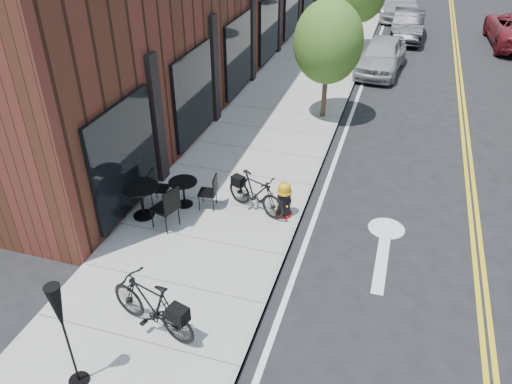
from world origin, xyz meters
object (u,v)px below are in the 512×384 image
(fire_hydrant, at_px, (284,199))
(bistro_set_c, at_px, (141,197))
(patio_umbrella, at_px, (60,316))
(bicycle_right, at_px, (256,193))
(parked_car_a, at_px, (382,55))
(parked_car_c, at_px, (400,3))
(bicycle_left, at_px, (151,305))
(bistro_set_b, at_px, (183,190))
(parked_car_b, at_px, (408,25))

(fire_hydrant, xyz_separation_m, bistro_set_c, (-3.18, -1.04, 0.10))
(bistro_set_c, height_order, patio_umbrella, patio_umbrella)
(bicycle_right, distance_m, parked_car_a, 11.68)
(bicycle_right, bearing_deg, parked_car_c, 17.15)
(fire_hydrant, bearing_deg, bicycle_right, -173.39)
(bicycle_left, relative_size, bistro_set_b, 1.15)
(parked_car_a, bearing_deg, patio_umbrella, -95.45)
(bistro_set_c, xyz_separation_m, patio_umbrella, (1.19, -4.46, 0.93))
(bicycle_right, distance_m, bistro_set_b, 1.78)
(bistro_set_b, bearing_deg, parked_car_b, 67.15)
(bistro_set_c, relative_size, patio_umbrella, 0.99)
(parked_car_a, bearing_deg, fire_hydrant, -90.80)
(bistro_set_b, xyz_separation_m, parked_car_b, (4.46, 17.25, 0.14))
(parked_car_c, bearing_deg, parked_car_a, -95.39)
(patio_umbrella, xyz_separation_m, parked_car_a, (3.21, 16.99, -0.89))
(bicycle_right, xyz_separation_m, parked_car_b, (2.70, 16.98, 0.07))
(parked_car_c, bearing_deg, patio_umbrella, -101.72)
(bistro_set_c, height_order, parked_car_c, parked_car_c)
(patio_umbrella, bearing_deg, parked_car_b, 79.88)
(bicycle_right, relative_size, patio_umbrella, 0.82)
(fire_hydrant, bearing_deg, bicycle_left, -104.22)
(bicycle_right, distance_m, parked_car_b, 17.19)
(parked_car_b, height_order, parked_car_c, parked_car_c)
(fire_hydrant, bearing_deg, bistro_set_b, -169.28)
(parked_car_b, bearing_deg, bicycle_left, -99.71)
(bistro_set_b, bearing_deg, fire_hydrant, -1.29)
(bicycle_right, xyz_separation_m, bistro_set_b, (-1.76, -0.27, -0.07))
(bicycle_left, distance_m, patio_umbrella, 1.77)
(parked_car_a, distance_m, parked_car_c, 10.21)
(bicycle_right, bearing_deg, bistro_set_c, 134.26)
(bistro_set_b, xyz_separation_m, parked_car_a, (3.66, 11.79, 0.15))
(bistro_set_c, relative_size, parked_car_c, 0.38)
(bicycle_left, distance_m, bistro_set_b, 3.99)
(bicycle_right, height_order, patio_umbrella, patio_umbrella)
(bicycle_left, height_order, parked_car_b, parked_car_b)
(fire_hydrant, distance_m, parked_car_c, 21.74)
(fire_hydrant, distance_m, bistro_set_b, 2.47)
(parked_car_c, bearing_deg, bistro_set_c, -105.99)
(bistro_set_b, height_order, parked_car_a, parked_car_a)
(bistro_set_b, distance_m, parked_car_c, 22.33)
(bistro_set_b, distance_m, parked_car_a, 12.35)
(bistro_set_c, xyz_separation_m, parked_car_a, (4.40, 12.53, 0.05))
(fire_hydrant, bearing_deg, parked_car_a, 87.63)
(bistro_set_c, bearing_deg, parked_car_c, 95.97)
(bicycle_right, bearing_deg, fire_hydrant, -64.63)
(patio_umbrella, xyz_separation_m, parked_car_c, (3.31, 27.20, -0.82))
(bicycle_left, height_order, patio_umbrella, patio_umbrella)
(bistro_set_b, bearing_deg, patio_umbrella, -93.31)
(parked_car_a, height_order, parked_car_c, parked_car_c)
(bicycle_left, height_order, parked_car_c, parked_car_c)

